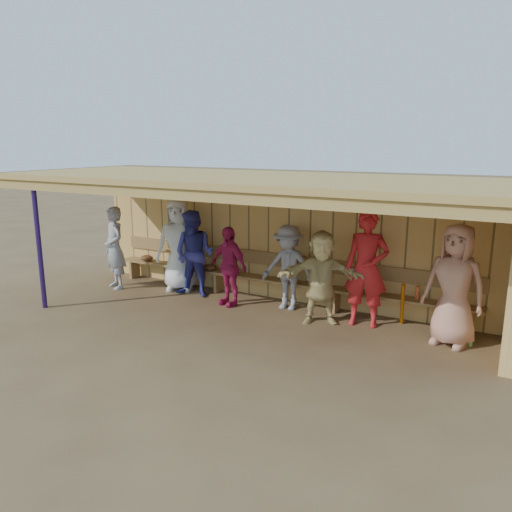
{
  "coord_description": "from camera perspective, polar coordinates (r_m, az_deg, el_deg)",
  "views": [
    {
      "loc": [
        4.26,
        -7.3,
        3.05
      ],
      "look_at": [
        0.0,
        0.35,
        1.05
      ],
      "focal_mm": 35.0,
      "sensor_mm": 36.0,
      "label": 1
    }
  ],
  "objects": [
    {
      "name": "bench",
      "position": [
        9.77,
        2.19,
        -2.11
      ],
      "size": [
        7.6,
        0.34,
        0.93
      ],
      "color": "#9D7743",
      "rests_on": "ground"
    },
    {
      "name": "player_a",
      "position": [
        10.94,
        -15.86,
        0.89
      ],
      "size": [
        0.75,
        0.65,
        1.75
      ],
      "primitive_type": "imported",
      "rotation": [
        0.0,
        0.0,
        -0.43
      ],
      "color": "#9B9CA4",
      "rests_on": "ground"
    },
    {
      "name": "player_d",
      "position": [
        9.47,
        -3.14,
        -1.15
      ],
      "size": [
        0.96,
        0.58,
        1.52
      ],
      "primitive_type": "imported",
      "rotation": [
        0.0,
        0.0,
        -0.26
      ],
      "color": "#BA1D53",
      "rests_on": "ground"
    },
    {
      "name": "player_g",
      "position": [
        8.53,
        12.51,
        -1.43
      ],
      "size": [
        0.79,
        0.58,
        1.98
      ],
      "primitive_type": "imported",
      "rotation": [
        0.0,
        0.0,
        0.16
      ],
      "color": "red",
      "rests_on": "ground"
    },
    {
      "name": "player_h",
      "position": [
        8.11,
        21.75,
        -3.13
      ],
      "size": [
        1.03,
        0.79,
        1.89
      ],
      "primitive_type": "imported",
      "rotation": [
        0.0,
        0.0,
        -0.22
      ],
      "color": "tan",
      "rests_on": "ground"
    },
    {
      "name": "player_b",
      "position": [
        10.52,
        -8.79,
        1.28
      ],
      "size": [
        1.11,
        0.92,
        1.93
      ],
      "primitive_type": "imported",
      "rotation": [
        0.0,
        0.0,
        0.38
      ],
      "color": "white",
      "rests_on": "ground"
    },
    {
      "name": "player_f",
      "position": [
        8.58,
        7.46,
        -2.41
      ],
      "size": [
        1.56,
        1.06,
        1.61
      ],
      "primitive_type": "imported",
      "rotation": [
        0.0,
        0.0,
        0.43
      ],
      "color": "#DAC27B",
      "rests_on": "ground"
    },
    {
      "name": "player_c",
      "position": [
        10.03,
        -7.08,
        0.24
      ],
      "size": [
        0.92,
        0.76,
        1.75
      ],
      "primitive_type": "imported",
      "rotation": [
        0.0,
        0.0,
        0.12
      ],
      "color": "#353692",
      "rests_on": "ground"
    },
    {
      "name": "dugout_equipment",
      "position": [
        10.13,
        -3.01,
        -1.8
      ],
      "size": [
        7.01,
        0.62,
        0.8
      ],
      "color": "orange",
      "rests_on": "ground"
    },
    {
      "name": "dugout_structure",
      "position": [
        8.98,
        3.22,
        4.16
      ],
      "size": [
        8.8,
        3.2,
        2.5
      ],
      "color": "#E0AF5F",
      "rests_on": "ground"
    },
    {
      "name": "ground",
      "position": [
        8.99,
        -1.09,
        -6.98
      ],
      "size": [
        90.0,
        90.0,
        0.0
      ],
      "primitive_type": "plane",
      "color": "brown",
      "rests_on": "ground"
    },
    {
      "name": "player_e",
      "position": [
        9.23,
        3.7,
        -1.31
      ],
      "size": [
        1.05,
        0.62,
        1.59
      ],
      "primitive_type": "imported",
      "rotation": [
        0.0,
        0.0,
        0.03
      ],
      "color": "gray",
      "rests_on": "ground"
    }
  ]
}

